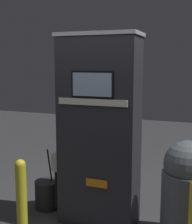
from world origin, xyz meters
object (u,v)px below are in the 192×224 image
Objects in this scene: safety_bollard at (21,193)px; squeegee_bucket at (47,194)px; trash_bin at (186,190)px; gas_pump at (99,131)px.

squeegee_bucket is at bearing 91.40° from safety_bollard.
safety_bollard reaches higher than squeegee_bucket.
safety_bollard is 0.77× the size of trash_bin.
trash_bin reaches higher than safety_bollard.
gas_pump is 2.74× the size of squeegee_bucket.
safety_bollard is at bearing -88.60° from squeegee_bucket.
squeegee_bucket is at bearing 176.90° from trash_bin.
trash_bin is at bearing -3.10° from squeegee_bucket.
squeegee_bucket is (-0.01, 0.58, -0.25)m from safety_bollard.
gas_pump is 1.10m from safety_bollard.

